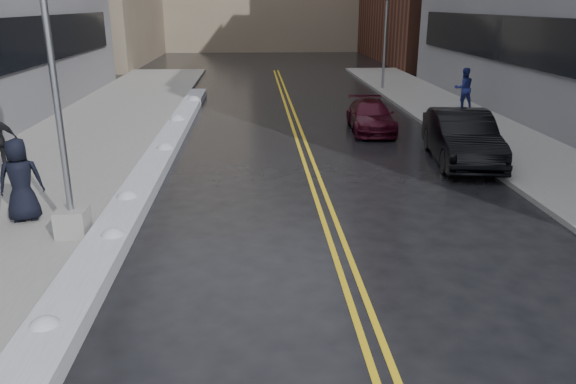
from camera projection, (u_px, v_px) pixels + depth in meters
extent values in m
plane|color=black|center=(220.00, 279.00, 10.74)|extent=(160.00, 160.00, 0.00)
cube|color=gray|center=(72.00, 150.00, 19.84)|extent=(5.50, 50.00, 0.15)
cube|color=gray|center=(506.00, 144.00, 20.75)|extent=(4.00, 50.00, 0.15)
cube|color=gold|center=(300.00, 149.00, 20.33)|extent=(0.12, 50.00, 0.01)
cube|color=gold|center=(308.00, 148.00, 20.35)|extent=(0.12, 50.00, 0.01)
cube|color=silver|center=(157.00, 161.00, 18.11)|extent=(0.90, 30.00, 0.34)
cube|color=gray|center=(73.00, 222.00, 12.29)|extent=(0.65, 0.65, 0.60)
cylinder|color=gray|center=(49.00, 43.00, 11.08)|extent=(0.14, 0.14, 7.00)
cylinder|color=maroon|center=(480.00, 134.00, 20.57)|extent=(0.24, 0.24, 0.60)
sphere|color=maroon|center=(481.00, 126.00, 20.47)|extent=(0.26, 0.26, 0.26)
cylinder|color=maroon|center=(480.00, 133.00, 20.55)|extent=(0.25, 0.10, 0.10)
cylinder|color=gray|center=(385.00, 45.00, 33.08)|extent=(0.14, 0.14, 5.00)
imported|color=black|center=(20.00, 180.00, 12.93)|extent=(1.10, 0.87, 1.97)
imported|color=navy|center=(464.00, 88.00, 27.00)|extent=(0.98, 0.78, 1.94)
imported|color=black|center=(462.00, 137.00, 18.34)|extent=(2.38, 5.27, 1.68)
imported|color=#390916|center=(371.00, 116.00, 22.98)|extent=(1.94, 4.28, 1.22)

